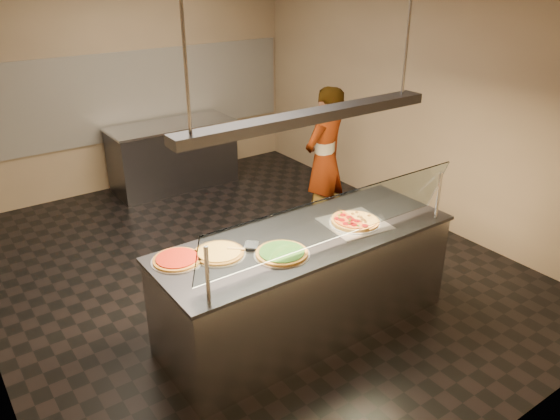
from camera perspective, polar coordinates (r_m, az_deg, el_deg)
ground at (r=5.98m, az=-3.76°, el=-5.92°), size 5.00×6.00×0.02m
wall_back at (r=8.03m, az=-15.78°, el=12.86°), size 5.00×0.02×3.00m
wall_front at (r=3.37m, az=23.69°, el=-4.77°), size 5.00×0.02×3.00m
wall_right at (r=6.96m, az=14.07°, el=11.30°), size 0.02×6.00×3.00m
tile_band at (r=8.04m, az=-15.54°, el=11.44°), size 4.90×0.02×1.20m
serving_counter at (r=4.81m, az=2.71°, el=-7.61°), size 2.63×0.94×0.93m
sneeze_guard at (r=4.21m, az=5.77°, el=-0.89°), size 2.39×0.18×0.54m
perforated_tray at (r=4.82m, az=7.80°, el=-1.33°), size 0.57×0.57×0.01m
half_pizza_pepperoni at (r=4.75m, az=6.91°, el=-1.34°), size 0.26×0.44×0.05m
half_pizza_sausage at (r=4.88m, az=8.70°, el=-0.80°), size 0.26×0.44×0.04m
pizza_spinach at (r=4.28m, az=0.17°, el=-4.49°), size 0.45×0.45×0.03m
pizza_cheese at (r=4.32m, az=-6.41°, el=-4.43°), size 0.42×0.42×0.03m
pizza_tomato at (r=4.27m, az=-10.71°, el=-5.09°), size 0.40×0.40×0.03m
pizza_spatula at (r=4.36m, az=-3.98°, el=-3.83°), size 0.29×0.17×0.02m
prep_table at (r=8.02m, az=-11.08°, el=5.64°), size 1.77×0.74×0.93m
worker at (r=6.49m, az=4.68°, el=5.21°), size 0.72×0.57×1.74m
heat_lamp_housing at (r=4.20m, az=3.12°, el=9.72°), size 2.30×0.18×0.08m
lamp_rod_left at (r=3.57m, az=-9.90°, el=15.63°), size 0.02×0.02×1.01m
lamp_rod_right at (r=4.78m, az=13.22°, el=17.63°), size 0.02×0.02×1.01m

